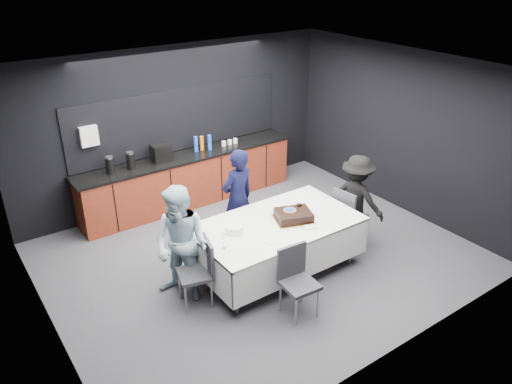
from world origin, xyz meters
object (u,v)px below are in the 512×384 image
party_table (276,231)px  person_left (182,245)px  champagne_flute (224,238)px  person_center (238,199)px  chair_left (200,268)px  cake_assembly (293,215)px  chair_right (347,212)px  chair_near (296,276)px  person_right (356,199)px  plate_stack (234,229)px

party_table → person_left: person_left is taller
champagne_flute → person_left: bearing=140.3°
person_center → person_left: (-1.30, -0.68, 0.00)m
chair_left → person_left: (-0.13, 0.24, 0.27)m
cake_assembly → chair_right: bearing=1.8°
chair_near → chair_left: bearing=136.5°
chair_near → person_left: size_ratio=0.58×
cake_assembly → chair_near: size_ratio=0.69×
cake_assembly → person_right: size_ratio=0.44×
party_table → chair_left: chair_left is taller
party_table → person_left: 1.40m
person_left → person_right: bearing=55.1°
chair_left → person_center: (1.17, 0.91, 0.27)m
champagne_flute → chair_right: bearing=2.7°
plate_stack → person_center: person_center is taller
chair_right → person_center: size_ratio=0.58×
party_table → champagne_flute: (-0.95, -0.15, 0.30)m
party_table → chair_near: 0.96m
chair_right → cake_assembly: bearing=-178.2°
chair_left → person_center: size_ratio=0.58×
champagne_flute → chair_left: bearing=158.6°
plate_stack → chair_near: bearing=-74.8°
person_center → person_right: size_ratio=1.12×
chair_near → person_center: 1.80m
plate_stack → person_right: 2.16m
chair_left → party_table: bearing=1.6°
chair_left → champagne_flute: bearing=-21.4°
chair_near → person_left: 1.51m
plate_stack → person_center: (0.55, 0.76, -0.03)m
plate_stack → chair_near: 1.08m
chair_right → chair_near: 1.91m
party_table → chair_left: (-1.25, -0.03, -0.11)m
champagne_flute → chair_left: size_ratio=0.24×
chair_right → party_table: bearing=178.4°
chair_right → chair_left: bearing=179.9°
chair_right → person_left: (-2.73, 0.24, 0.27)m
party_table → plate_stack: size_ratio=9.53×
person_center → person_left: person_left is taller
plate_stack → champagne_flute: 0.44m
champagne_flute → person_left: 0.57m
chair_left → person_right: size_ratio=0.65×
plate_stack → champagne_flute: champagne_flute is taller
party_table → person_center: 0.90m
party_table → cake_assembly: bearing=-16.8°
party_table → person_center: (-0.07, 0.88, 0.16)m
party_table → chair_left: size_ratio=2.51×
party_table → chair_right: 1.36m
party_table → chair_near: (-0.35, -0.88, -0.11)m
person_left → chair_left: bearing=-1.6°
party_table → person_right: 1.53m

